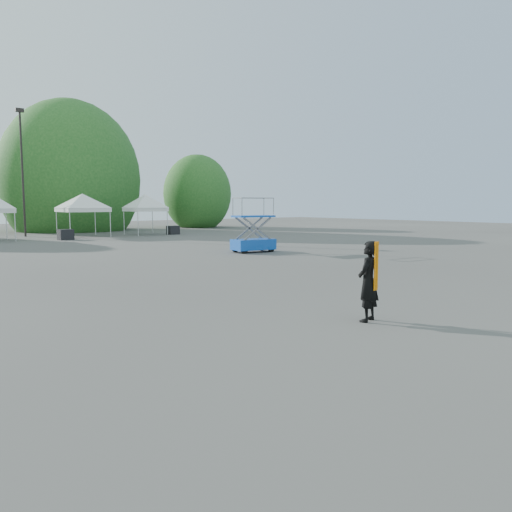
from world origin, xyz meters
TOP-DOWN VIEW (x-y plane):
  - ground at (0.00, 0.00)m, footprint 120.00×120.00m
  - light_pole_east at (3.00, 32.00)m, footprint 0.60×0.25m
  - tree_mid_e at (9.00, 39.00)m, footprint 5.12×5.12m
  - tree_far_e at (22.00, 37.00)m, footprint 3.84×3.84m
  - tent_f at (6.47, 28.94)m, footprint 4.64×4.64m
  - tent_g at (11.41, 28.28)m, footprint 3.98×3.98m
  - man at (1.19, -2.78)m, footprint 0.74×0.60m
  - scissor_lift at (9.00, 10.97)m, footprint 2.33×1.35m
  - crate_mid at (4.27, 26.42)m, footprint 1.00×0.80m
  - crate_east at (13.38, 27.23)m, footprint 0.94×0.75m

SIDE VIEW (x-z plane):
  - ground at x=0.00m, z-range 0.00..0.00m
  - crate_east at x=13.38m, z-range 0.00..0.72m
  - crate_mid at x=4.27m, z-range 0.00..0.75m
  - man at x=1.19m, z-range 0.00..1.76m
  - scissor_lift at x=9.00m, z-range 0.01..2.88m
  - tent_g at x=11.41m, z-range 1.12..5.00m
  - tent_f at x=6.47m, z-range 1.12..5.00m
  - tree_far_e at x=22.00m, z-range 0.70..6.55m
  - tree_mid_e at x=9.00m, z-range 0.94..8.74m
  - light_pole_east at x=3.00m, z-range 0.62..10.42m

